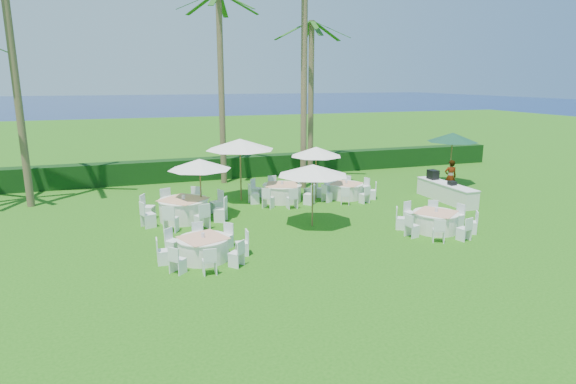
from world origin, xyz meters
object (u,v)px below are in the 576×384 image
object	(u,v)px
umbrella_d	(316,152)
staff_person	(450,177)
banquet_table_c	(436,221)
banquet_table_e	(282,192)
umbrella_c	(240,144)
buffet_table	(446,191)
umbrella_b	(313,170)
banquet_table_f	(346,190)
banquet_table_d	(184,209)
banquet_table_a	(203,248)
umbrella_green	(453,137)
umbrella_a	(200,164)

from	to	relation	value
umbrella_d	staff_person	bearing A→B (deg)	-7.86
banquet_table_c	staff_person	size ratio (longest dim) A/B	1.73
banquet_table_e	umbrella_c	distance (m)	2.96
umbrella_d	buffet_table	bearing A→B (deg)	-20.88
umbrella_b	umbrella_c	size ratio (longest dim) A/B	0.86
banquet_table_f	banquet_table_c	bearing A→B (deg)	-81.00
banquet_table_d	umbrella_c	world-z (taller)	umbrella_c
banquet_table_a	umbrella_green	xyz separation A→B (m)	(14.47, 6.91, 2.18)
umbrella_c	buffet_table	xyz separation A→B (m)	(9.05, -3.25, -2.20)
banquet_table_a	staff_person	size ratio (longest dim) A/B	1.70
umbrella_a	buffet_table	size ratio (longest dim) A/B	0.70
banquet_table_d	umbrella_c	distance (m)	4.45
banquet_table_c	banquet_table_f	xyz separation A→B (m)	(-0.92, 5.80, -0.01)
banquet_table_e	umbrella_c	size ratio (longest dim) A/B	0.99
umbrella_d	staff_person	distance (m)	7.06
umbrella_d	umbrella_green	distance (m)	8.24
buffet_table	banquet_table_f	bearing A→B (deg)	154.07
banquet_table_c	umbrella_d	world-z (taller)	umbrella_d
umbrella_green	buffet_table	xyz separation A→B (m)	(-2.50, -3.03, -2.11)
umbrella_b	umbrella_d	distance (m)	4.19
banquet_table_a	banquet_table_c	size ratio (longest dim) A/B	0.98
buffet_table	banquet_table_a	bearing A→B (deg)	-162.02
umbrella_a	umbrella_b	world-z (taller)	umbrella_a
buffet_table	staff_person	size ratio (longest dim) A/B	2.16
banquet_table_d	buffet_table	world-z (taller)	buffet_table
banquet_table_c	umbrella_a	xyz separation A→B (m)	(-8.03, 4.63, 1.85)
banquet_table_a	umbrella_b	distance (m)	5.41
banquet_table_e	staff_person	size ratio (longest dim) A/B	1.88
banquet_table_f	umbrella_a	world-z (taller)	umbrella_a
banquet_table_e	buffet_table	bearing A→B (deg)	-18.65
buffet_table	umbrella_green	bearing A→B (deg)	50.47
umbrella_b	staff_person	bearing A→B (deg)	18.71
umbrella_d	banquet_table_e	bearing A→B (deg)	169.85
banquet_table_f	umbrella_a	size ratio (longest dim) A/B	1.10
banquet_table_c	banquet_table_d	distance (m)	9.85
banquet_table_d	staff_person	distance (m)	13.17
umbrella_b	umbrella_green	xyz separation A→B (m)	(9.89, 4.69, 0.35)
banquet_table_f	umbrella_green	distance (m)	7.09
banquet_table_a	staff_person	bearing A→B (deg)	21.29
banquet_table_f	staff_person	distance (m)	5.39
banquet_table_a	buffet_table	world-z (taller)	buffet_table
banquet_table_d	umbrella_c	bearing A→B (deg)	40.17
banquet_table_d	buffet_table	bearing A→B (deg)	-3.57
banquet_table_a	banquet_table_c	xyz separation A→B (m)	(8.72, 0.11, 0.01)
banquet_table_e	umbrella_a	bearing A→B (deg)	-158.37
banquet_table_f	buffet_table	distance (m)	4.63
umbrella_c	umbrella_green	xyz separation A→B (m)	(11.54, -0.22, -0.09)
umbrella_c	buffet_table	distance (m)	9.86
banquet_table_a	umbrella_d	xyz separation A→B (m)	(6.28, 6.05, 1.92)
banquet_table_e	staff_person	xyz separation A→B (m)	(8.41, -1.23, 0.42)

